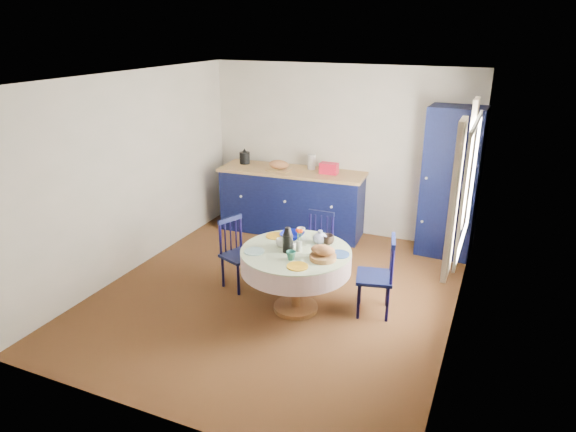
% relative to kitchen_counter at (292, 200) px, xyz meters
% --- Properties ---
extents(floor, '(4.50, 4.50, 0.00)m').
position_rel_kitchen_counter_xyz_m(floor, '(0.61, -1.90, -0.50)').
color(floor, black).
rests_on(floor, ground).
extents(ceiling, '(4.50, 4.50, 0.00)m').
position_rel_kitchen_counter_xyz_m(ceiling, '(0.61, -1.90, 2.00)').
color(ceiling, white).
rests_on(ceiling, wall_back).
extents(wall_back, '(4.00, 0.02, 2.50)m').
position_rel_kitchen_counter_xyz_m(wall_back, '(0.61, 0.35, 0.75)').
color(wall_back, beige).
rests_on(wall_back, floor).
extents(wall_left, '(0.02, 4.50, 2.50)m').
position_rel_kitchen_counter_xyz_m(wall_left, '(-1.39, -1.90, 0.75)').
color(wall_left, beige).
rests_on(wall_left, floor).
extents(wall_right, '(0.02, 4.50, 2.50)m').
position_rel_kitchen_counter_xyz_m(wall_right, '(2.61, -1.90, 0.75)').
color(wall_right, beige).
rests_on(wall_right, floor).
extents(window, '(0.10, 1.74, 1.45)m').
position_rel_kitchen_counter_xyz_m(window, '(2.56, -1.60, 1.02)').
color(window, white).
rests_on(window, wall_right).
extents(kitchen_counter, '(2.23, 0.82, 1.22)m').
position_rel_kitchen_counter_xyz_m(kitchen_counter, '(0.00, 0.00, 0.00)').
color(kitchen_counter, black).
rests_on(kitchen_counter, floor).
extents(pantry_cabinet, '(0.74, 0.54, 2.04)m').
position_rel_kitchen_counter_xyz_m(pantry_cabinet, '(2.27, 0.10, 0.52)').
color(pantry_cabinet, black).
rests_on(pantry_cabinet, floor).
extents(dining_table, '(1.20, 1.20, 1.01)m').
position_rel_kitchen_counter_xyz_m(dining_table, '(0.96, -2.14, 0.11)').
color(dining_table, '#522F17').
rests_on(dining_table, floor).
extents(chair_left, '(0.48, 0.49, 0.86)m').
position_rel_kitchen_counter_xyz_m(chair_left, '(0.09, -1.89, -0.06)').
color(chair_left, black).
rests_on(chair_left, floor).
extents(chair_far, '(0.37, 0.36, 0.83)m').
position_rel_kitchen_counter_xyz_m(chair_far, '(0.88, -1.25, -0.08)').
color(chair_far, black).
rests_on(chair_far, floor).
extents(chair_right, '(0.47, 0.48, 0.91)m').
position_rel_kitchen_counter_xyz_m(chair_right, '(1.80, -1.85, -0.04)').
color(chair_right, black).
rests_on(chair_right, floor).
extents(mug_a, '(0.12, 0.12, 0.10)m').
position_rel_kitchen_counter_xyz_m(mug_a, '(0.77, -2.12, 0.27)').
color(mug_a, silver).
rests_on(mug_a, dining_table).
extents(mug_b, '(0.10, 0.10, 0.09)m').
position_rel_kitchen_counter_xyz_m(mug_b, '(1.00, -2.38, 0.27)').
color(mug_b, '#296D62').
rests_on(mug_b, dining_table).
extents(mug_c, '(0.14, 0.14, 0.11)m').
position_rel_kitchen_counter_xyz_m(mug_c, '(1.22, -1.85, 0.28)').
color(mug_c, black).
rests_on(mug_c, dining_table).
extents(mug_d, '(0.10, 0.10, 0.09)m').
position_rel_kitchen_counter_xyz_m(mug_d, '(0.84, -1.73, 0.27)').
color(mug_d, silver).
rests_on(mug_d, dining_table).
extents(cobalt_bowl, '(0.27, 0.27, 0.07)m').
position_rel_kitchen_counter_xyz_m(cobalt_bowl, '(0.78, -1.84, 0.26)').
color(cobalt_bowl, '#050C73').
rests_on(cobalt_bowl, dining_table).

